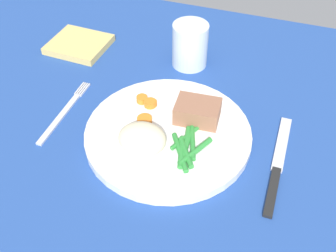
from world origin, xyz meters
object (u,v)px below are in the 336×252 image
knife (277,165)px  napkin (79,44)px  meat_portion (198,111)px  fork (64,112)px  water_glass (190,48)px  dinner_plate (168,134)px

knife → napkin: 47.88cm
meat_portion → knife: bearing=-17.7°
fork → water_glass: bearing=49.0°
dinner_plate → knife: dinner_plate is taller
dinner_plate → napkin: bearing=144.3°
dinner_plate → fork: size_ratio=1.61×
knife → napkin: bearing=153.5°
dinner_plate → meat_portion: (3.61, 4.22, 2.41)cm
meat_portion → knife: size_ratio=0.35×
dinner_plate → meat_portion: 6.05cm
water_glass → meat_portion: bearing=-69.0°
dinner_plate → water_glass: size_ratio=3.11×
fork → napkin: size_ratio=1.44×
dinner_plate → knife: 17.71cm
dinner_plate → knife: size_ratio=1.31×
water_glass → napkin: size_ratio=0.75×
meat_portion → napkin: 33.30cm
water_glass → dinner_plate: bearing=-82.5°
fork → knife: (36.61, -0.03, -0.00)cm
dinner_plate → fork: dinner_plate is taller
fork → knife: 36.61cm
fork → knife: size_ratio=0.81×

